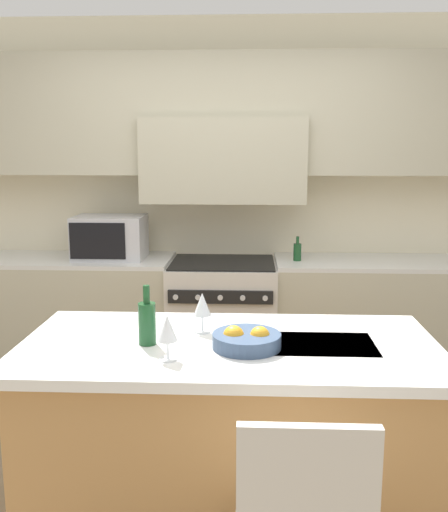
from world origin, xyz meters
The scene contains 11 objects.
ground_plane centered at (0.00, 0.00, 0.00)m, with size 10.00×10.00×0.00m, color #7A664C.
back_cabinetry centered at (0.00, 1.84, 1.61)m, with size 10.00×0.46×2.70m.
back_counter centered at (0.00, 1.60, 0.47)m, with size 3.90×0.62×0.94m.
range_stove centered at (0.00, 1.58, 0.46)m, with size 0.77×0.70×0.93m.
microwave centered at (-0.83, 1.59, 1.10)m, with size 0.51×0.37×0.31m.
kitchen_island centered at (0.11, -0.12, 0.46)m, with size 1.81×0.90×0.90m.
wine_bottle centered at (-0.24, -0.16, 1.00)m, with size 0.07×0.07×0.26m.
wine_glass_near centered at (-0.12, -0.35, 1.03)m, with size 0.08×0.08×0.18m.
wine_glass_far centered at (-0.02, 0.01, 1.03)m, with size 0.08×0.08×0.18m.
fruit_bowl centered at (0.19, -0.19, 0.94)m, with size 0.29×0.29×0.10m.
oil_bottle_on_counter centered at (0.54, 1.56, 1.01)m, with size 0.06×0.06×0.18m.
Camera 1 is at (0.20, -2.49, 1.72)m, focal length 40.00 mm.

